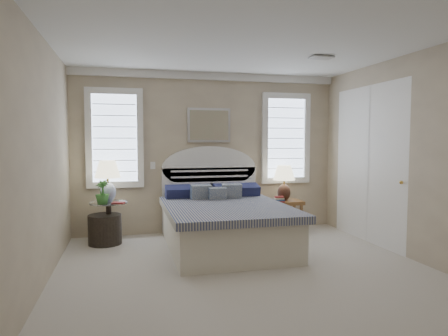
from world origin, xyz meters
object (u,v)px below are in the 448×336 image
bed (223,220)px  nightstand_right (287,209)px  floor_pot (105,229)px  lamp_right (284,179)px  side_table_left (109,218)px  lamp_left (108,176)px

bed → nightstand_right: (1.30, 0.69, 0.00)m
nightstand_right → floor_pot: bearing=-177.1°
lamp_right → floor_pot: bearing=-176.3°
bed → nightstand_right: 1.47m
side_table_left → floor_pot: bearing=-138.8°
bed → floor_pot: 1.80m
side_table_left → nightstand_right: bearing=1.9°
floor_pot → lamp_left: bearing=65.6°
bed → lamp_right: (1.26, 0.73, 0.52)m
bed → lamp_left: bed is taller
nightstand_right → bed: bearing=-152.0°
lamp_left → side_table_left: bearing=-84.2°
lamp_left → lamp_right: size_ratio=1.04×
floor_pot → lamp_right: bearing=3.7°
bed → side_table_left: size_ratio=3.61×
nightstand_right → floor_pot: (-3.01, -0.15, -0.16)m
bed → lamp_left: bearing=158.4°
side_table_left → lamp_left: lamp_left is taller
bed → nightstand_right: bed is taller
floor_pot → lamp_left: lamp_left is taller
side_table_left → floor_pot: size_ratio=1.28×
nightstand_right → lamp_right: (-0.04, 0.04, 0.52)m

